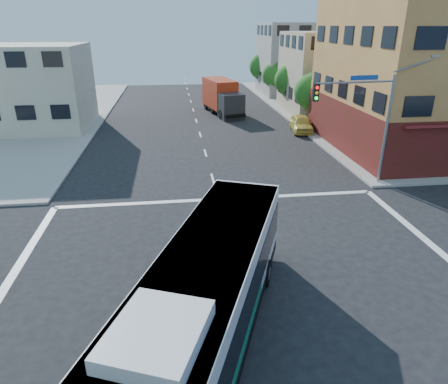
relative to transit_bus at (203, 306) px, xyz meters
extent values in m
plane|color=black|center=(1.85, 2.62, -1.87)|extent=(120.00, 120.00, 0.00)
cube|color=maroon|center=(21.85, 21.12, 0.13)|extent=(18.09, 15.08, 4.00)
cube|color=tan|center=(18.85, 36.62, 2.63)|extent=(12.00, 10.00, 9.00)
cube|color=gray|center=(18.85, 50.62, 3.13)|extent=(12.00, 10.00, 10.00)
cube|color=beige|center=(-15.15, 32.62, 2.13)|extent=(12.00, 10.00, 8.00)
cylinder|color=gray|center=(12.65, 13.42, 1.63)|extent=(0.18, 0.18, 7.00)
cylinder|color=gray|center=(10.15, 13.17, 4.73)|extent=(5.01, 0.62, 0.12)
cube|color=black|center=(7.65, 12.92, 4.23)|extent=(0.32, 0.30, 1.00)
sphere|color=#FF0C0C|center=(7.65, 12.75, 4.53)|extent=(0.20, 0.20, 0.20)
sphere|color=yellow|center=(7.65, 12.75, 4.23)|extent=(0.20, 0.20, 0.20)
sphere|color=#19FF33|center=(7.65, 12.75, 3.93)|extent=(0.20, 0.20, 0.20)
cube|color=#153F92|center=(10.65, 13.22, 4.98)|extent=(1.80, 0.22, 0.28)
cube|color=gray|center=(15.15, 13.67, 6.13)|extent=(0.50, 0.22, 0.14)
cylinder|color=#331F12|center=(13.65, 30.62, -0.91)|extent=(0.28, 0.28, 1.92)
sphere|color=#1F5819|center=(13.65, 30.62, 1.49)|extent=(3.60, 3.60, 3.60)
sphere|color=#1F5819|center=(14.05, 30.32, 2.39)|extent=(2.52, 2.52, 2.52)
cylinder|color=#331F12|center=(13.65, 38.62, -0.88)|extent=(0.28, 0.28, 1.99)
sphere|color=#1F5819|center=(13.65, 38.62, 1.64)|extent=(3.80, 3.80, 3.80)
sphere|color=#1F5819|center=(14.05, 38.32, 2.59)|extent=(2.66, 2.66, 2.66)
cylinder|color=#331F12|center=(13.65, 46.62, -0.93)|extent=(0.28, 0.28, 1.89)
sphere|color=#1F5819|center=(13.65, 46.62, 1.38)|extent=(3.40, 3.40, 3.40)
sphere|color=#1F5819|center=(14.05, 46.32, 2.23)|extent=(2.38, 2.38, 2.38)
cylinder|color=#331F12|center=(13.65, 54.62, -0.86)|extent=(0.28, 0.28, 2.03)
sphere|color=#1F5819|center=(13.65, 54.62, 1.76)|extent=(4.00, 4.00, 4.00)
sphere|color=#1F5819|center=(14.05, 54.32, 2.76)|extent=(2.80, 2.80, 2.80)
cube|color=black|center=(0.01, 0.02, -1.28)|extent=(7.38, 13.04, 0.48)
cube|color=white|center=(0.01, 0.02, 0.04)|extent=(7.36, 13.01, 3.07)
cube|color=black|center=(0.01, 0.02, 0.23)|extent=(7.27, 12.67, 1.35)
cube|color=black|center=(2.39, 5.95, 0.12)|extent=(2.37, 1.00, 1.45)
cube|color=#E5590C|center=(2.40, 5.98, 1.19)|extent=(1.93, 0.82, 0.30)
cube|color=white|center=(0.01, 0.02, 1.51)|extent=(7.21, 12.75, 0.13)
cube|color=white|center=(-1.20, -2.98, 1.76)|extent=(2.67, 2.91, 0.39)
cube|color=#036842|center=(-1.48, 0.04, -0.74)|extent=(2.23, 5.50, 0.30)
cube|color=#036842|center=(1.09, -1.00, -0.74)|extent=(2.23, 5.50, 0.30)
cylinder|color=black|center=(0.35, 4.34, -1.31)|extent=(0.72, 1.16, 1.12)
cylinder|color=#99999E|center=(0.22, 4.39, -1.31)|extent=(0.25, 0.54, 0.56)
cylinder|color=black|center=(2.74, 3.38, -1.31)|extent=(0.72, 1.16, 1.12)
cylinder|color=#99999E|center=(2.88, 3.32, -1.31)|extent=(0.25, 0.54, 0.56)
cube|color=#26272B|center=(5.77, 34.06, -0.49)|extent=(2.87, 2.79, 2.77)
cube|color=black|center=(5.98, 33.07, -0.06)|extent=(2.21, 0.54, 1.06)
cube|color=#B32F14|center=(4.95, 38.02, 0.36)|extent=(3.72, 6.36, 3.19)
cube|color=black|center=(5.21, 36.77, -1.29)|extent=(4.03, 8.81, 0.32)
cylinder|color=black|center=(4.64, 34.04, -1.34)|extent=(0.51, 1.10, 1.06)
cylinder|color=black|center=(6.82, 34.50, -1.34)|extent=(0.51, 1.10, 1.06)
cylinder|color=black|center=(4.01, 37.06, -1.34)|extent=(0.51, 1.10, 1.06)
cylinder|color=black|center=(6.19, 37.52, -1.34)|extent=(0.51, 1.10, 1.06)
cylinder|color=black|center=(3.46, 39.67, -1.34)|extent=(0.51, 1.10, 1.06)
cylinder|color=black|center=(5.65, 40.13, -1.34)|extent=(0.51, 1.10, 1.06)
imported|color=#DAC64F|center=(11.77, 27.57, -1.08)|extent=(2.52, 4.89, 1.59)
camera|label=1|loc=(-0.62, -9.76, 7.86)|focal=32.00mm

